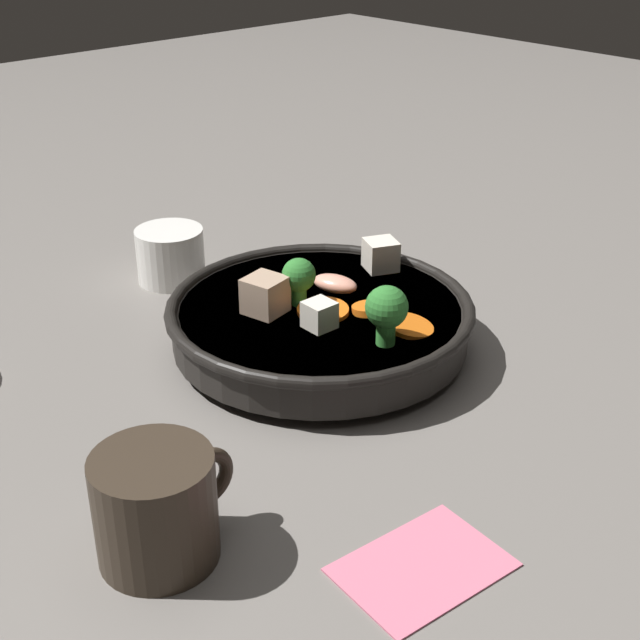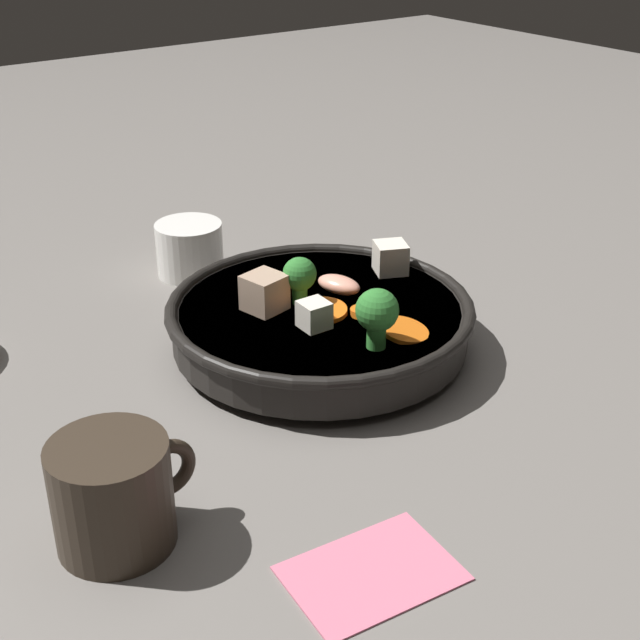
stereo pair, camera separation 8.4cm
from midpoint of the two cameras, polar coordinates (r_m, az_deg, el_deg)
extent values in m
plane|color=slate|center=(0.85, 2.81, -1.94)|extent=(3.00, 3.00, 0.00)
cylinder|color=black|center=(0.85, 2.82, -1.65)|extent=(0.15, 0.15, 0.01)
cylinder|color=black|center=(0.84, 2.86, -0.29)|extent=(0.28, 0.28, 0.04)
torus|color=black|center=(0.83, 2.88, 0.80)|extent=(0.29, 0.29, 0.01)
cylinder|color=brown|center=(0.83, 2.87, 0.20)|extent=(0.26, 0.26, 0.02)
cylinder|color=orange|center=(0.82, 3.01, 0.53)|extent=(0.07, 0.07, 0.01)
cylinder|color=orange|center=(0.82, 6.14, 0.51)|extent=(0.04, 0.04, 0.01)
cylinder|color=orange|center=(0.79, 8.42, -0.75)|extent=(0.06, 0.06, 0.01)
cylinder|color=orange|center=(0.88, 0.07, 2.63)|extent=(0.04, 0.04, 0.01)
cylinder|color=green|center=(0.83, 1.58, 1.60)|extent=(0.01, 0.01, 0.02)
sphere|color=#2D752D|center=(0.82, 1.59, 2.90)|extent=(0.03, 0.03, 0.03)
cylinder|color=green|center=(0.76, 6.78, -1.08)|extent=(0.02, 0.02, 0.02)
sphere|color=#2D752D|center=(0.75, 6.88, 0.55)|extent=(0.04, 0.04, 0.04)
cube|color=silver|center=(0.79, 2.66, 0.26)|extent=(0.03, 0.03, 0.02)
cube|color=silver|center=(0.90, 7.20, 3.92)|extent=(0.04, 0.04, 0.03)
cube|color=tan|center=(0.82, -0.66, 1.71)|extent=(0.04, 0.04, 0.03)
ellipsoid|color=#EA9E84|center=(0.86, 4.02, 2.21)|extent=(0.04, 0.05, 0.02)
cylinder|color=white|center=(1.00, -5.99, 4.50)|extent=(0.07, 0.07, 0.06)
cylinder|color=brown|center=(1.00, -6.04, 5.45)|extent=(0.06, 0.06, 0.00)
cylinder|color=#33281E|center=(0.61, -9.32, -11.12)|extent=(0.08, 0.08, 0.08)
torus|color=#33281E|center=(0.62, -5.99, -9.55)|extent=(0.04, 0.01, 0.04)
cube|color=#D16B84|center=(0.61, 7.42, -15.88)|extent=(0.12, 0.09, 0.00)
camera|label=1|loc=(0.04, -87.14, 1.47)|focal=50.00mm
camera|label=2|loc=(0.04, 92.86, -1.47)|focal=50.00mm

